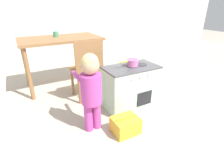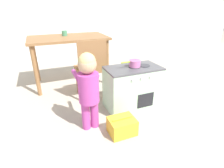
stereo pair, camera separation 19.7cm
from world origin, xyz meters
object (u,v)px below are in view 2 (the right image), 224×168
at_px(dining_table, 69,44).
at_px(dining_chair_near, 91,68).
at_px(play_kitchen, 132,88).
at_px(cup_on_table, 64,33).
at_px(toy_pot, 135,63).
at_px(toy_basket, 122,126).
at_px(child_figure, 88,84).

distance_m(dining_table, dining_chair_near, 0.69).
relative_size(play_kitchen, cup_on_table, 8.20).
distance_m(toy_pot, dining_table, 1.23).
height_order(play_kitchen, toy_basket, play_kitchen).
distance_m(play_kitchen, toy_pot, 0.32).
bearing_deg(cup_on_table, play_kitchen, -62.80).
relative_size(dining_table, cup_on_table, 14.55).
bearing_deg(dining_table, child_figure, -91.89).
xyz_separation_m(play_kitchen, child_figure, (-0.61, -0.21, 0.24)).
height_order(toy_basket, dining_table, dining_table).
relative_size(child_figure, cup_on_table, 10.13).
bearing_deg(play_kitchen, cup_on_table, 117.20).
xyz_separation_m(toy_pot, dining_table, (-0.58, 1.07, 0.07)).
bearing_deg(toy_basket, dining_chair_near, 94.07).
distance_m(child_figure, dining_chair_near, 0.69).
distance_m(child_figure, cup_on_table, 1.42).
xyz_separation_m(dining_table, cup_on_table, (-0.03, 0.10, 0.15)).
relative_size(toy_basket, cup_on_table, 3.27).
distance_m(play_kitchen, child_figure, 0.69).
distance_m(child_figure, dining_table, 1.30).
xyz_separation_m(dining_chair_near, cup_on_table, (-0.20, 0.74, 0.36)).
height_order(child_figure, toy_basket, child_figure).
bearing_deg(toy_pot, cup_on_table, 117.74).
bearing_deg(toy_basket, play_kitchen, 51.56).
height_order(play_kitchen, child_figure, child_figure).
bearing_deg(dining_table, toy_basket, -81.39).
bearing_deg(play_kitchen, dining_chair_near, 132.60).
relative_size(toy_pot, dining_table, 0.21).
relative_size(dining_table, dining_chair_near, 1.43).
xyz_separation_m(child_figure, dining_table, (0.04, 1.29, 0.15)).
xyz_separation_m(play_kitchen, toy_pot, (0.01, 0.00, 0.32)).
height_order(play_kitchen, dining_table, dining_table).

